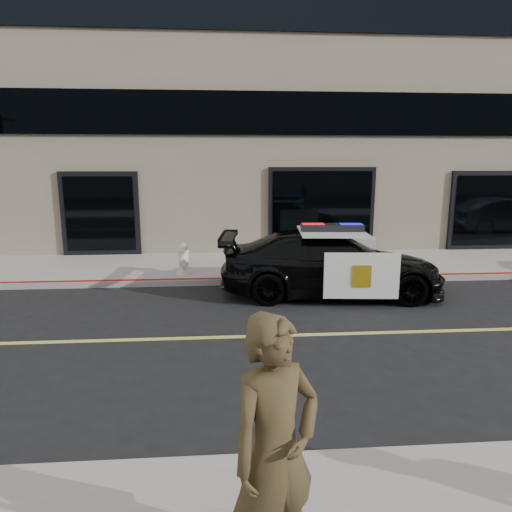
{
  "coord_description": "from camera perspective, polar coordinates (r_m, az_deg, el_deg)",
  "views": [
    {
      "loc": [
        -4.23,
        -7.58,
        3.02
      ],
      "look_at": [
        -3.49,
        2.2,
        1.0
      ],
      "focal_mm": 32.0,
      "sensor_mm": 36.0,
      "label": 1
    }
  ],
  "objects": [
    {
      "name": "pedestrian_a",
      "position": [
        3.33,
        2.42,
        -23.25
      ],
      "size": [
        1.1,
        1.07,
        1.93
      ],
      "primitive_type": "imported",
      "rotation": [
        0.0,
        0.0,
        0.53
      ],
      "color": "#43351E",
      "rests_on": "sidewalk_s"
    },
    {
      "name": "sidewalk_n",
      "position": [
        13.83,
        13.58,
        -1.0
      ],
      "size": [
        60.0,
        3.5,
        0.15
      ],
      "primitive_type": "cube",
      "color": "gray",
      "rests_on": "ground"
    },
    {
      "name": "building_n",
      "position": [
        18.81,
        9.3,
        20.6
      ],
      "size": [
        60.0,
        7.0,
        12.0
      ],
      "primitive_type": "cube",
      "color": "#756856",
      "rests_on": "ground"
    },
    {
      "name": "ground",
      "position": [
        9.19,
        23.64,
        -8.56
      ],
      "size": [
        120.0,
        120.0,
        0.0
      ],
      "primitive_type": "plane",
      "color": "black",
      "rests_on": "ground"
    },
    {
      "name": "police_car",
      "position": [
        10.62,
        9.34,
        -0.91
      ],
      "size": [
        3.0,
        5.45,
        1.66
      ],
      "color": "black",
      "rests_on": "ground"
    },
    {
      "name": "fire_hydrant",
      "position": [
        12.01,
        -9.05,
        -0.45
      ],
      "size": [
        0.37,
        0.52,
        0.83
      ],
      "color": "white",
      "rests_on": "sidewalk_n"
    }
  ]
}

